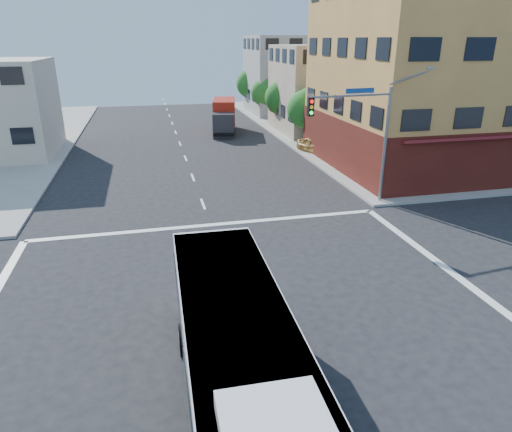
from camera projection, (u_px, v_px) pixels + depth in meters
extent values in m
plane|color=black|center=(248.00, 322.00, 16.46)|extent=(120.00, 120.00, 0.00)
cube|color=gray|center=(466.00, 122.00, 55.71)|extent=(50.00, 50.00, 0.15)
cube|color=#CA9348|center=(450.00, 75.00, 35.01)|extent=(18.00, 15.00, 14.00)
cube|color=#521912|center=(440.00, 139.00, 36.82)|extent=(18.09, 15.08, 4.00)
cube|color=maroon|center=(509.00, 137.00, 29.80)|extent=(16.00, 1.60, 0.51)
cube|color=tan|center=(334.00, 89.00, 49.32)|extent=(12.00, 10.00, 9.00)
cube|color=gray|center=(294.00, 75.00, 61.84)|extent=(12.00, 10.00, 10.00)
cylinder|color=slate|center=(385.00, 147.00, 27.31)|extent=(0.18, 0.18, 7.00)
cylinder|color=slate|center=(352.00, 96.00, 25.42)|extent=(5.01, 0.62, 0.12)
cube|color=black|center=(311.00, 107.00, 24.84)|extent=(0.32, 0.30, 1.00)
sphere|color=#FF0C0C|center=(312.00, 102.00, 24.58)|extent=(0.20, 0.20, 0.20)
sphere|color=yellow|center=(312.00, 107.00, 24.68)|extent=(0.20, 0.20, 0.20)
sphere|color=#19FF33|center=(311.00, 113.00, 24.79)|extent=(0.20, 0.20, 0.20)
cube|color=navy|center=(360.00, 91.00, 25.49)|extent=(1.80, 0.22, 0.28)
cube|color=gray|center=(430.00, 68.00, 26.45)|extent=(0.50, 0.22, 0.14)
cylinder|color=#3C2316|center=(305.00, 134.00, 44.04)|extent=(0.28, 0.28, 1.92)
sphere|color=#195A1E|center=(306.00, 109.00, 43.17)|extent=(3.60, 3.60, 3.60)
sphere|color=#195A1E|center=(311.00, 100.00, 42.66)|extent=(2.52, 2.52, 2.52)
cylinder|color=#3C2316|center=(282.00, 121.00, 51.29)|extent=(0.28, 0.28, 1.99)
sphere|color=#195A1E|center=(282.00, 98.00, 50.38)|extent=(3.80, 3.80, 3.80)
sphere|color=#195A1E|center=(287.00, 89.00, 49.85)|extent=(2.66, 2.66, 2.66)
cylinder|color=#3C2316|center=(264.00, 111.00, 58.56)|extent=(0.28, 0.28, 1.89)
sphere|color=#195A1E|center=(264.00, 92.00, 57.73)|extent=(3.40, 3.40, 3.40)
sphere|color=#195A1E|center=(268.00, 86.00, 57.23)|extent=(2.38, 2.38, 2.38)
cylinder|color=#3C2316|center=(250.00, 102.00, 65.79)|extent=(0.28, 0.28, 2.03)
sphere|color=#195A1E|center=(250.00, 84.00, 64.85)|extent=(4.00, 4.00, 4.00)
sphere|color=#195A1E|center=(254.00, 77.00, 64.30)|extent=(2.80, 2.80, 2.80)
cube|color=black|center=(245.00, 429.00, 11.24)|extent=(2.93, 12.51, 0.47)
cube|color=silver|center=(245.00, 388.00, 10.78)|extent=(2.91, 12.48, 2.95)
cube|color=black|center=(245.00, 382.00, 10.71)|extent=(2.96, 12.11, 1.29)
cube|color=black|center=(213.00, 267.00, 16.36)|extent=(2.43, 0.12, 1.40)
cube|color=#E5590C|center=(212.00, 240.00, 16.01)|extent=(1.98, 0.10, 0.29)
cube|color=silver|center=(244.00, 338.00, 10.27)|extent=(2.86, 12.23, 0.12)
cube|color=#0F6E3D|center=(304.00, 420.00, 10.84)|extent=(0.15, 5.69, 0.29)
cylinder|color=black|center=(184.00, 339.00, 14.63)|extent=(0.33, 1.08, 1.08)
cylinder|color=#99999E|center=(180.00, 340.00, 14.60)|extent=(0.05, 0.54, 0.54)
cylinder|color=black|center=(259.00, 330.00, 15.12)|extent=(0.33, 1.08, 1.08)
cylinder|color=#99999E|center=(264.00, 329.00, 15.14)|extent=(0.05, 0.54, 0.54)
cube|color=#28272D|center=(224.00, 125.00, 46.96)|extent=(2.57, 2.49, 2.49)
cube|color=black|center=(223.00, 123.00, 45.97)|extent=(1.99, 0.46, 0.96)
cube|color=#AA1D10|center=(224.00, 113.00, 50.07)|extent=(3.28, 5.71, 2.87)
cube|color=black|center=(225.00, 128.00, 49.54)|extent=(3.54, 7.93, 0.29)
cylinder|color=black|center=(214.00, 133.00, 47.38)|extent=(0.45, 0.99, 0.96)
cylinder|color=black|center=(234.00, 132.00, 47.45)|extent=(0.45, 0.99, 0.96)
cylinder|color=black|center=(215.00, 128.00, 49.96)|extent=(0.45, 0.99, 0.96)
cylinder|color=black|center=(234.00, 128.00, 50.04)|extent=(0.45, 0.99, 0.96)
cylinder|color=black|center=(216.00, 124.00, 52.19)|extent=(0.45, 0.99, 0.96)
cylinder|color=black|center=(234.00, 124.00, 52.27)|extent=(0.45, 0.99, 0.96)
imported|color=#C28C3F|center=(317.00, 146.00, 40.34)|extent=(3.09, 4.56, 1.44)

